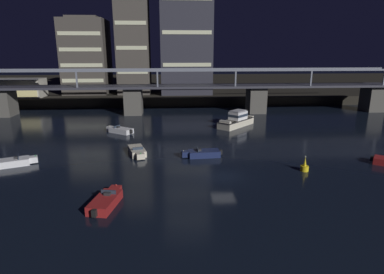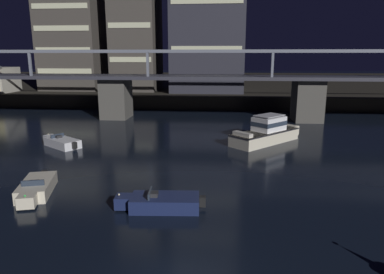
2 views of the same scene
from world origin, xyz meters
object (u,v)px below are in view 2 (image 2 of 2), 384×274
at_px(river_bridge, 210,89).
at_px(speedboat_mid_right, 161,202).
at_px(cabin_cruiser_near_left, 267,132).
at_px(speedboat_far_left, 36,188).
at_px(tower_west_tall, 136,10).
at_px(tower_west_low, 76,40).
at_px(speedboat_near_center, 61,142).

relative_size(river_bridge, speedboat_mid_right, 16.26).
height_order(river_bridge, cabin_cruiser_near_left, river_bridge).
distance_m(speedboat_mid_right, speedboat_far_left, 8.50).
relative_size(tower_west_tall, speedboat_far_left, 5.67).
xyz_separation_m(speedboat_mid_right, speedboat_far_left, (-8.36, 1.53, 0.00)).
xyz_separation_m(tower_west_tall, cabin_cruiser_near_left, (20.85, -31.42, -15.69)).
xyz_separation_m(tower_west_low, cabin_cruiser_near_left, (33.17, -32.61, -10.58)).
bearing_deg(river_bridge, speedboat_far_left, -109.50).
bearing_deg(river_bridge, tower_west_tall, 127.82).
xyz_separation_m(tower_west_low, speedboat_far_left, (16.87, -47.92, -11.21)).
height_order(tower_west_low, cabin_cruiser_near_left, tower_west_low).
bearing_deg(speedboat_far_left, speedboat_mid_right, -10.34).
height_order(tower_west_tall, cabin_cruiser_near_left, tower_west_tall).
distance_m(tower_west_low, tower_west_tall, 13.39).
relative_size(river_bridge, speedboat_far_left, 16.39).
distance_m(tower_west_low, speedboat_near_center, 40.00).
bearing_deg(tower_west_tall, tower_west_low, 174.51).
distance_m(river_bridge, speedboat_far_left, 30.02).
bearing_deg(speedboat_near_center, speedboat_mid_right, -47.48).
bearing_deg(speedboat_mid_right, tower_west_tall, 104.97).
xyz_separation_m(tower_west_tall, speedboat_far_left, (4.55, -46.73, -16.33)).
xyz_separation_m(tower_west_low, speedboat_mid_right, (25.23, -49.44, -11.21)).
xyz_separation_m(speedboat_near_center, speedboat_far_left, (3.85, -11.79, 0.00)).
xyz_separation_m(tower_west_low, tower_west_tall, (12.32, -1.18, 5.12)).
distance_m(cabin_cruiser_near_left, speedboat_far_left, 22.37).
distance_m(tower_west_tall, speedboat_mid_right, 52.55).
height_order(river_bridge, tower_west_tall, tower_west_tall).
height_order(speedboat_mid_right, speedboat_far_left, same).
bearing_deg(cabin_cruiser_near_left, speedboat_mid_right, -115.26).
bearing_deg(tower_west_low, river_bridge, -36.52).
xyz_separation_m(river_bridge, speedboat_mid_right, (-1.58, -29.59, -3.79)).
height_order(speedboat_near_center, speedboat_far_left, same).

